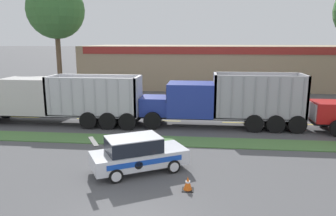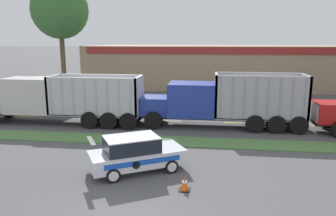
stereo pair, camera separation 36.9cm
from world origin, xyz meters
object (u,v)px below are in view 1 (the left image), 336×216
dump_truck_lead (209,103)px  dump_truck_far_right (46,100)px  traffic_cone (188,184)px  rally_car (137,154)px

dump_truck_lead → dump_truck_far_right: size_ratio=0.94×
dump_truck_lead → traffic_cone: bearing=-95.4°
dump_truck_lead → traffic_cone: size_ratio=19.30×
dump_truck_lead → dump_truck_far_right: dump_truck_lead is taller
dump_truck_lead → traffic_cone: dump_truck_lead is taller
dump_truck_far_right → rally_car: 11.29m
dump_truck_far_right → rally_car: dump_truck_far_right is taller
dump_truck_lead → rally_car: bearing=-111.6°
dump_truck_far_right → dump_truck_lead: bearing=2.1°
dump_truck_lead → traffic_cone: 10.05m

